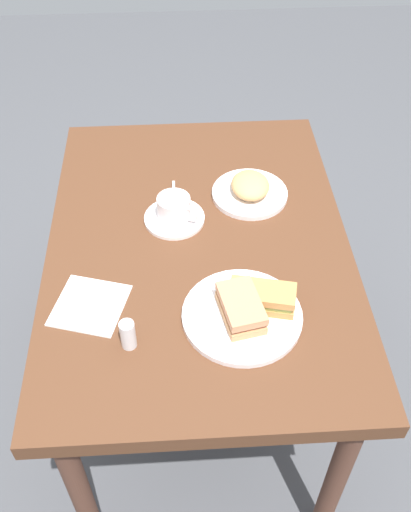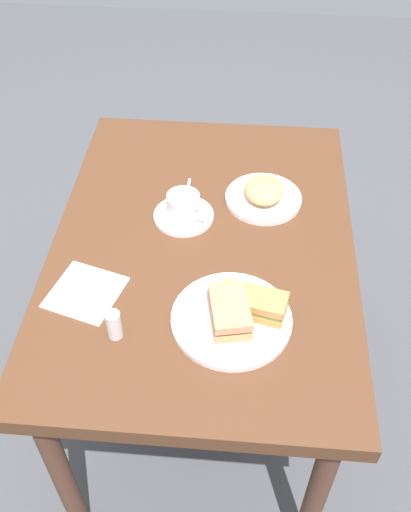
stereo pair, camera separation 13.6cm
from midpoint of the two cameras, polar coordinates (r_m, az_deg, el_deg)
The scene contains 12 objects.
ground_plane at distance 1.99m, azimuth -2.51°, elevation -13.20°, with size 6.00×6.00×0.00m, color #4A4B50.
dining_table at distance 1.49m, azimuth -3.26°, elevation -0.85°, with size 1.04×0.74×0.70m.
sandwich_plate at distance 1.27m, azimuth 0.54°, elevation -6.03°, with size 0.26×0.26×0.01m, color white.
sandwich_front at distance 1.24m, azimuth 0.37°, elevation -5.28°, with size 0.14×0.10×0.05m.
sandwich_back at distance 1.26m, azimuth 2.49°, elevation -4.22°, with size 0.10×0.15×0.05m.
coffee_saucer at distance 1.50m, azimuth -5.66°, elevation 3.56°, with size 0.15×0.15×0.01m, color white.
coffee_cup at distance 1.47m, azimuth -5.71°, elevation 4.63°, with size 0.08×0.10×0.06m.
spoon at distance 1.55m, azimuth -5.64°, elevation 5.69°, with size 0.10×0.02×0.01m.
side_plate at distance 1.56m, azimuth 1.86°, elevation 6.00°, with size 0.20×0.20×0.01m, color white.
side_food_pile at distance 1.54m, azimuth 1.88°, elevation 6.83°, with size 0.12×0.10×0.04m, color tan.
napkin at distance 1.33m, azimuth -14.14°, elevation -4.86°, with size 0.15×0.15×0.00m, color white.
salt_shaker at distance 1.22m, azimuth -10.80°, elevation -7.75°, with size 0.03×0.03×0.07m, color silver.
Camera 1 is at (1.03, -0.04, 1.71)m, focal length 40.85 mm.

